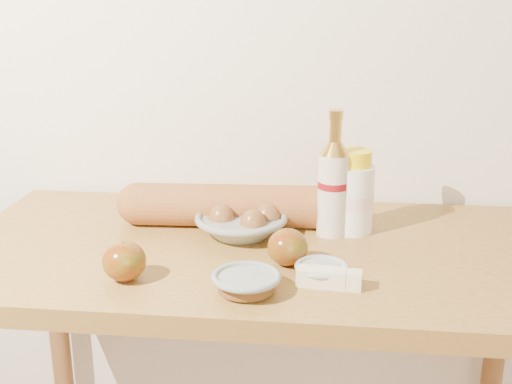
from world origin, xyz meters
TOP-DOWN VIEW (x-y plane):
  - back_wall at (0.00, 1.51)m, footprint 3.50×0.02m
  - table at (0.00, 1.18)m, footprint 1.20×0.60m
  - bourbon_bottle at (0.14, 1.26)m, footprint 0.08×0.08m
  - cream_bottle at (0.18, 1.28)m, footprint 0.11×0.11m
  - egg_bowl at (-0.04, 1.24)m, footprint 0.24×0.24m
  - baguette at (-0.04, 1.29)m, footprint 0.55×0.12m
  - apple_redgreen_front at (-0.21, 1.00)m, footprint 0.09×0.09m
  - apple_redgreen_right at (0.06, 1.10)m, footprint 0.08×0.08m
  - sugar_bowl at (0.00, 0.97)m, footprint 0.12×0.12m
  - syrup_bowl at (0.13, 1.04)m, footprint 0.09×0.09m
  - butter_stick at (0.14, 1.01)m, footprint 0.11×0.04m

SIDE VIEW (x-z plane):
  - table at x=0.00m, z-range 0.33..1.23m
  - syrup_bowl at x=0.13m, z-range 0.90..0.93m
  - butter_stick at x=0.14m, z-range 0.90..0.93m
  - sugar_bowl at x=0.00m, z-range 0.90..0.93m
  - egg_bowl at x=-0.04m, z-range 0.89..0.96m
  - apple_redgreen_right at x=0.06m, z-range 0.90..0.97m
  - apple_redgreen_front at x=-0.21m, z-range 0.90..0.97m
  - baguette at x=-0.04m, z-range 0.90..0.99m
  - cream_bottle at x=0.18m, z-range 0.89..1.07m
  - bourbon_bottle at x=0.14m, z-range 0.88..1.13m
  - back_wall at x=0.00m, z-range 0.00..2.60m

